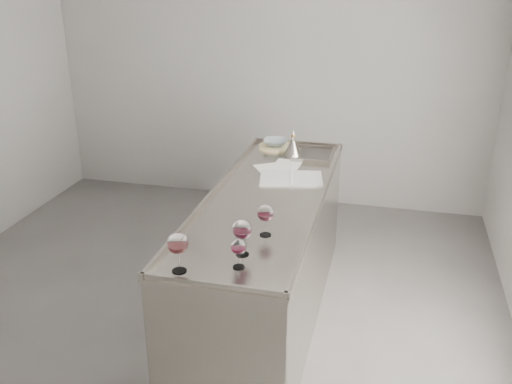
% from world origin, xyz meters
% --- Properties ---
extents(room_shell, '(4.54, 5.04, 2.84)m').
position_xyz_m(room_shell, '(0.00, 0.00, 1.40)').
color(room_shell, '#4D4B48').
rests_on(room_shell, ground).
extents(counter, '(0.77, 2.42, 0.97)m').
position_xyz_m(counter, '(0.50, 0.30, 0.47)').
color(counter, '#9D958C').
rests_on(counter, ground).
extents(wine_glass_left, '(0.11, 0.11, 0.22)m').
position_xyz_m(wine_glass_left, '(0.29, -0.78, 1.09)').
color(wine_glass_left, white).
rests_on(wine_glass_left, counter).
extents(wine_glass_middle, '(0.10, 0.10, 0.19)m').
position_xyz_m(wine_glass_middle, '(0.62, -0.27, 1.07)').
color(wine_glass_middle, white).
rests_on(wine_glass_middle, counter).
extents(wine_glass_right, '(0.10, 0.10, 0.21)m').
position_xyz_m(wine_glass_right, '(0.56, -0.53, 1.09)').
color(wine_glass_right, white).
rests_on(wine_glass_right, counter).
extents(wine_glass_small, '(0.08, 0.08, 0.16)m').
position_xyz_m(wine_glass_small, '(0.57, -0.67, 1.05)').
color(wine_glass_small, white).
rests_on(wine_glass_small, counter).
extents(notebook, '(0.50, 0.39, 0.02)m').
position_xyz_m(notebook, '(0.60, 0.65, 0.95)').
color(notebook, silver).
rests_on(notebook, counter).
extents(loose_paper_top, '(0.32, 0.35, 0.00)m').
position_xyz_m(loose_paper_top, '(0.42, 0.81, 0.94)').
color(loose_paper_top, white).
rests_on(loose_paper_top, counter).
extents(loose_paper_under, '(0.22, 0.30, 0.00)m').
position_xyz_m(loose_paper_under, '(0.51, 0.93, 0.94)').
color(loose_paper_under, silver).
rests_on(loose_paper_under, counter).
extents(trivet, '(0.35, 0.35, 0.02)m').
position_xyz_m(trivet, '(0.33, 1.36, 0.95)').
color(trivet, beige).
rests_on(trivet, counter).
extents(ceramic_bowl, '(0.23, 0.23, 0.05)m').
position_xyz_m(ceramic_bowl, '(0.33, 1.36, 0.99)').
color(ceramic_bowl, '#86969C').
rests_on(ceramic_bowl, trivet).
extents(wine_funnel, '(0.15, 0.15, 0.22)m').
position_xyz_m(wine_funnel, '(0.51, 1.19, 1.01)').
color(wine_funnel, gray).
rests_on(wine_funnel, counter).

